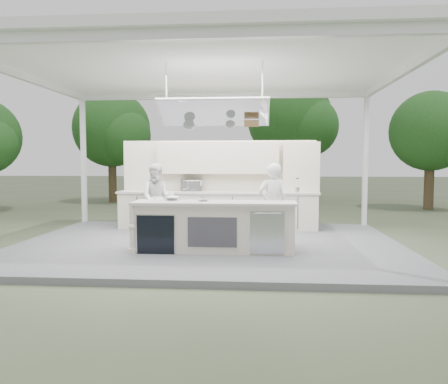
# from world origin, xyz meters

# --- Properties ---
(ground) EXTENTS (90.00, 90.00, 0.00)m
(ground) POSITION_xyz_m (0.00, 0.00, 0.00)
(ground) COLOR #4D5B3E
(ground) RESTS_ON ground
(stage_deck) EXTENTS (8.00, 6.00, 0.12)m
(stage_deck) POSITION_xyz_m (0.00, 0.00, 0.06)
(stage_deck) COLOR #595A5E
(stage_deck) RESTS_ON ground
(tent) EXTENTS (8.20, 6.20, 3.86)m
(tent) POSITION_xyz_m (0.00, -0.01, 3.71)
(tent) COLOR white
(tent) RESTS_ON ground
(demo_island) EXTENTS (3.10, 0.79, 0.95)m
(demo_island) POSITION_xyz_m (0.18, -0.91, 0.60)
(demo_island) COLOR beige
(demo_island) RESTS_ON stage_deck
(back_counter) EXTENTS (5.08, 0.72, 0.95)m
(back_counter) POSITION_xyz_m (0.00, 1.90, 0.60)
(back_counter) COLOR beige
(back_counter) RESTS_ON stage_deck
(back_wall_unit) EXTENTS (5.05, 0.48, 2.25)m
(back_wall_unit) POSITION_xyz_m (0.44, 2.11, 1.57)
(back_wall_unit) COLOR beige
(back_wall_unit) RESTS_ON stage_deck
(tree_cluster) EXTENTS (19.55, 9.40, 5.85)m
(tree_cluster) POSITION_xyz_m (-0.16, 9.77, 3.29)
(tree_cluster) COLOR #4A3D25
(tree_cluster) RESTS_ON ground
(head_chef) EXTENTS (0.70, 0.57, 1.68)m
(head_chef) POSITION_xyz_m (1.32, -0.20, 0.96)
(head_chef) COLOR white
(head_chef) RESTS_ON stage_deck
(sous_chef) EXTENTS (0.90, 0.75, 1.66)m
(sous_chef) POSITION_xyz_m (-1.38, 1.16, 0.95)
(sous_chef) COLOR silver
(sous_chef) RESTS_ON stage_deck
(toaster_oven) EXTENTS (0.59, 0.48, 0.29)m
(toaster_oven) POSITION_xyz_m (-0.70, 2.08, 1.21)
(toaster_oven) COLOR silver
(toaster_oven) RESTS_ON back_counter
(bowl_large) EXTENTS (0.34, 0.34, 0.07)m
(bowl_large) POSITION_xyz_m (-0.66, -0.65, 1.11)
(bowl_large) COLOR #ADAFB4
(bowl_large) RESTS_ON demo_island
(bowl_small) EXTENTS (0.30, 0.30, 0.07)m
(bowl_small) POSITION_xyz_m (-0.02, -0.80, 1.11)
(bowl_small) COLOR silver
(bowl_small) RESTS_ON demo_island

